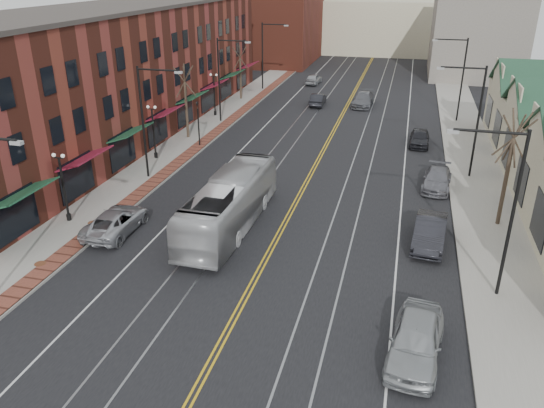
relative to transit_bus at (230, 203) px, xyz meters
The scene contains 31 objects.
ground 10.36m from the transit_bus, 72.78° to the right, with size 160.00×160.00×0.00m, color black.
sidewalk_left 13.67m from the transit_bus, 131.28° to the left, with size 4.00×120.00×0.15m, color gray.
sidewalk_right 18.24m from the transit_bus, 34.20° to the left, with size 4.00×120.00×0.15m, color gray.
building_left 23.81m from the transit_bus, 132.85° to the left, with size 10.00×50.00×11.00m, color maroon.
backdrop_left 61.83m from the transit_bus, 102.15° to the left, with size 14.00×18.00×14.00m, color maroon.
backdrop_mid 75.33m from the transit_bus, 87.69° to the left, with size 22.00×14.00×9.00m, color beige.
backdrop_right 58.22m from the transit_bus, 71.91° to the left, with size 12.00×16.00×11.00m, color slate.
streetlight_l_1 10.71m from the transit_bus, 142.20° to the left, with size 3.33×0.25×8.00m.
streetlight_l_2 23.87m from the transit_bus, 109.84° to the left, with size 3.33×0.25×8.00m.
streetlight_l_3 39.20m from the transit_bus, 101.84° to the left, with size 3.33×0.25×8.00m.
streetlight_r_0 14.98m from the transit_bus, 15.05° to the right, with size 3.33×0.25×8.00m.
streetlight_r_1 18.96m from the transit_bus, 40.94° to the left, with size 3.33×0.25×8.00m.
streetlight_r_2 31.72m from the transit_bus, 63.48° to the left, with size 3.33×0.25×8.00m.
lamppost_l_1 9.95m from the transit_bus, 169.64° to the right, with size 0.84×0.28×4.27m.
lamppost_l_2 14.15m from the transit_bus, 133.72° to the left, with size 0.84×0.28×4.27m.
lamppost_l_3 26.12m from the transit_bus, 111.97° to the left, with size 0.84×0.28×4.27m.
tree_left_near 18.88m from the transit_bus, 120.28° to the left, with size 1.78×1.37×6.48m.
tree_left_far 33.62m from the transit_bus, 106.38° to the left, with size 1.66×1.28×6.02m.
tree_right_mid 16.24m from the transit_bus, 15.18° to the left, with size 1.90×1.46×6.93m.
manhole_mid 10.71m from the transit_bus, 140.28° to the right, with size 0.60×0.60×0.02m, color #592D19.
manhole_far 8.48m from the transit_bus, 167.67° to the right, with size 0.60×0.60×0.02m, color #592D19.
traffic_signal 16.12m from the transit_bus, 118.03° to the left, with size 0.18×0.15×3.80m.
transit_bus is the anchor object (origin of this frame).
parked_suv 6.71m from the transit_bus, 160.33° to the right, with size 2.33×5.04×1.40m, color #ADAFB4.
parked_car_a 14.19m from the transit_bus, 40.39° to the right, with size 1.98×4.92×1.68m, color #A1A5A8.
parked_car_b 11.52m from the transit_bus, ahead, with size 1.65×4.73×1.56m, color #232328.
parked_car_c 15.42m from the transit_bus, 38.12° to the left, with size 1.85×4.56×1.32m, color slate.
parked_car_d 22.17m from the transit_bus, 60.56° to the left, with size 1.64×4.08×1.39m, color black.
distant_car_left 31.67m from the transit_bus, 90.38° to the left, with size 1.41×4.05×1.34m, color black.
distant_car_right 32.97m from the transit_bus, 81.72° to the left, with size 2.13×5.23×1.52m, color slate.
distant_car_far 43.39m from the transit_bus, 93.71° to the left, with size 1.65×4.09×1.39m, color #9EA0A4.
Camera 1 is at (6.45, -17.14, 14.27)m, focal length 35.00 mm.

